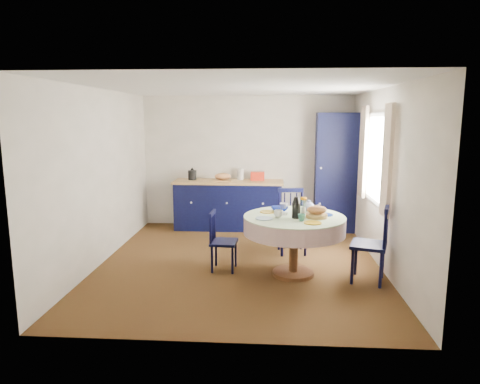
% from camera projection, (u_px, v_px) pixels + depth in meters
% --- Properties ---
extents(floor, '(4.50, 4.50, 0.00)m').
position_uv_depth(floor, '(239.00, 263.00, 6.24)').
color(floor, black).
rests_on(floor, ground).
extents(ceiling, '(4.50, 4.50, 0.00)m').
position_uv_depth(ceiling, '(239.00, 87.00, 5.81)').
color(ceiling, white).
rests_on(ceiling, wall_back).
extents(wall_back, '(4.00, 0.02, 2.50)m').
position_uv_depth(wall_back, '(247.00, 162.00, 8.24)').
color(wall_back, white).
rests_on(wall_back, floor).
extents(wall_left, '(0.02, 4.50, 2.50)m').
position_uv_depth(wall_left, '(101.00, 177.00, 6.16)').
color(wall_left, white).
rests_on(wall_left, floor).
extents(wall_right, '(0.02, 4.50, 2.50)m').
position_uv_depth(wall_right, '(384.00, 179.00, 5.90)').
color(wall_right, white).
rests_on(wall_right, floor).
extents(window, '(0.10, 1.74, 1.45)m').
position_uv_depth(window, '(376.00, 158.00, 6.15)').
color(window, white).
rests_on(window, wall_right).
extents(kitchen_counter, '(2.06, 0.66, 1.16)m').
position_uv_depth(kitchen_counter, '(228.00, 204.00, 8.11)').
color(kitchen_counter, black).
rests_on(kitchen_counter, floor).
extents(pantry_cabinet, '(0.78, 0.57, 2.18)m').
position_uv_depth(pantry_cabinet, '(336.00, 172.00, 7.91)').
color(pantry_cabinet, black).
rests_on(pantry_cabinet, floor).
extents(dining_table, '(1.34, 1.34, 1.09)m').
position_uv_depth(dining_table, '(295.00, 225.00, 5.65)').
color(dining_table, '#593519').
rests_on(dining_table, floor).
extents(chair_left, '(0.38, 0.39, 0.83)m').
position_uv_depth(chair_left, '(221.00, 240.00, 5.89)').
color(chair_left, black).
rests_on(chair_left, floor).
extents(chair_far, '(0.49, 0.47, 0.99)m').
position_uv_depth(chair_far, '(292.00, 221.00, 6.66)').
color(chair_far, black).
rests_on(chair_far, floor).
extents(chair_right, '(0.55, 0.56, 1.01)m').
position_uv_depth(chair_right, '(372.00, 243.00, 5.45)').
color(chair_right, black).
rests_on(chair_right, floor).
extents(mug_a, '(0.12, 0.12, 0.10)m').
position_uv_depth(mug_a, '(278.00, 214.00, 5.56)').
color(mug_a, silver).
rests_on(mug_a, dining_table).
extents(mug_b, '(0.09, 0.09, 0.09)m').
position_uv_depth(mug_b, '(302.00, 218.00, 5.36)').
color(mug_b, '#2A6D60').
rests_on(mug_b, dining_table).
extents(mug_c, '(0.11, 0.11, 0.09)m').
position_uv_depth(mug_c, '(315.00, 209.00, 5.87)').
color(mug_c, black).
rests_on(mug_c, dining_table).
extents(mug_d, '(0.11, 0.11, 0.10)m').
position_uv_depth(mug_d, '(284.00, 207.00, 5.98)').
color(mug_d, silver).
rests_on(mug_d, dining_table).
extents(cobalt_bowl, '(0.24, 0.24, 0.06)m').
position_uv_depth(cobalt_bowl, '(280.00, 209.00, 5.92)').
color(cobalt_bowl, navy).
rests_on(cobalt_bowl, dining_table).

